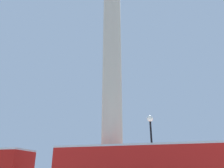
# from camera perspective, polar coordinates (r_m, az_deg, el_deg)

# --- Properties ---
(monument_column) EXTENTS (4.73, 4.73, 25.44)m
(monument_column) POSITION_cam_1_polar(r_m,az_deg,el_deg) (19.97, 0.00, -2.80)
(monument_column) COLOR #BCB29E
(monument_column) RESTS_ON ground_plane
(street_lamp) EXTENTS (0.47, 0.47, 6.82)m
(street_lamp) POSITION_cam_1_polar(r_m,az_deg,el_deg) (16.61, 10.49, -17.40)
(street_lamp) COLOR black
(street_lamp) RESTS_ON ground_plane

